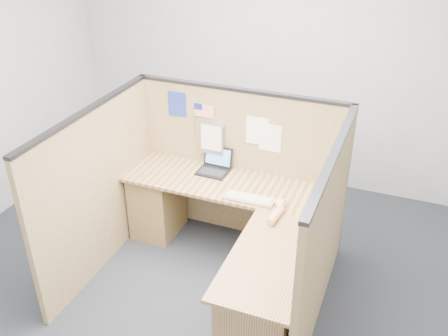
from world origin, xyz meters
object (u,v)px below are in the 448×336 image
at_px(l_desk, 231,242).
at_px(keyboard, 249,199).
at_px(laptop, 215,166).
at_px(mouse, 280,205).

xyz_separation_m(l_desk, keyboard, (0.09, 0.19, 0.35)).
relative_size(laptop, keyboard, 0.66).
bearing_deg(laptop, l_desk, -54.26).
xyz_separation_m(laptop, mouse, (0.75, -0.38, -0.03)).
bearing_deg(mouse, l_desk, -152.69).
xyz_separation_m(l_desk, laptop, (-0.38, 0.57, 0.39)).
height_order(l_desk, laptop, laptop).
height_order(laptop, keyboard, laptop).
height_order(keyboard, mouse, mouse).
distance_m(laptop, mouse, 0.84).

